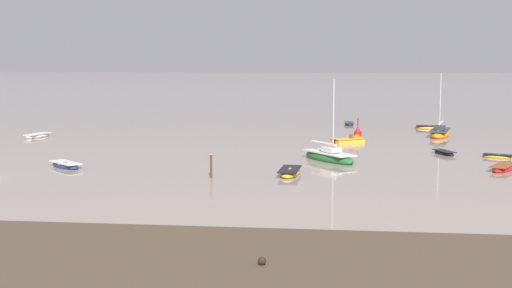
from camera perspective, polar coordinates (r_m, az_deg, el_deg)
The scene contains 14 objects.
tidal_rock_near at distance 31.35m, azimuth 0.49°, elevation -9.44°, with size 0.37×0.37×0.37m, color #2D2116.
rowboat_moored_0 at distance 98.13m, azimuth 7.54°, elevation 1.63°, with size 1.38×3.47×0.54m.
rowboat_moored_1 at distance 55.76m, azimuth 2.75°, elevation -2.30°, with size 1.72×4.43×0.69m.
rowboat_moored_2 at distance 69.85m, azimuth 14.96°, elevation -0.70°, with size 2.14×3.33×0.50m.
sailboat_moored_0 at distance 63.74m, azimuth 5.93°, elevation -1.04°, with size 5.71×6.76×7.64m.
rowboat_moored_3 at distance 94.53m, azimuth 13.87°, elevation 1.30°, with size 3.91×1.56×0.60m.
motorboat_moored_1 at distance 77.23m, azimuth 7.78°, elevation 0.24°, with size 4.22×3.80×1.45m.
rowboat_moored_4 at distance 61.42m, azimuth 19.37°, elevation -1.85°, with size 3.17×4.24×0.64m.
rowboat_moored_5 at distance 85.85m, azimuth -17.24°, elevation 0.64°, with size 2.23×4.08×0.61m.
rowboat_moored_6 at distance 68.83m, azimuth 18.99°, elevation -0.96°, with size 3.06×2.12×0.46m.
sailboat_moored_2 at distance 86.04m, azimuth 14.63°, elevation 0.85°, with size 3.73×7.25×7.78m.
rowboat_moored_8 at distance 61.59m, azimuth -15.14°, elevation -1.67°, with size 3.82×3.65×0.62m.
channel_buoy at distance 84.16m, azimuth 8.23°, elevation 0.96°, with size 0.90×0.90×2.30m.
mooring_post_left at distance 54.38m, azimuth -3.65°, elevation -1.79°, with size 0.22×0.22×2.11m.
Camera 1 is at (28.04, -49.96, 9.16)m, focal length 49.48 mm.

